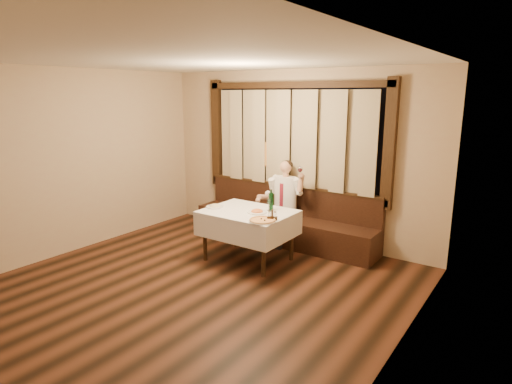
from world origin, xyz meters
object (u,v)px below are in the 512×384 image
Objects in this scene: pasta_cream at (215,205)px; cruet_caddy at (272,216)px; banquette at (284,223)px; seated_man at (283,196)px; pizza at (262,220)px; pasta_red at (257,210)px; green_bottle at (271,201)px; dining_table at (248,218)px.

cruet_caddy reaches higher than pasta_cream.
banquette is 12.33× the size of pasta_cream.
cruet_caddy is at bearing -65.82° from seated_man.
pasta_red is (-0.30, 0.31, 0.02)m from pizza.
pizza is at bearing -68.11° from green_bottle.
green_bottle is at bearing -72.81° from banquette.
pizza is 1.17× the size of green_bottle.
seated_man is (0.56, 1.05, 0.01)m from pasta_cream.
pizza is at bearing -139.27° from cruet_caddy.
seated_man reaches higher than pasta_red.
seated_man is (-0.44, 1.25, 0.03)m from pizza.
banquette is at bearing 65.11° from pasta_cream.
pasta_red is 0.27m from green_bottle.
green_bottle is at bearing 70.18° from pasta_red.
pasta_red is 0.70m from pasta_cream.
dining_table is 4.03× the size of green_bottle.
pasta_cream is at bearing -117.97° from seated_man.
dining_table is 0.56m from pasta_cream.
cruet_caddy is (0.37, -0.17, 0.01)m from pasta_red.
green_bottle is (0.78, 0.35, 0.10)m from pasta_cream.
seated_man is at bearing -71.54° from banquette.
dining_table is 0.93× the size of seated_man.
cruet_caddy is (0.28, -0.41, -0.08)m from green_bottle.
banquette reaches higher than pasta_red.
pizza is 1.01m from pasta_cream.
cruet_caddy is at bearing 64.80° from pizza.
cruet_caddy is at bearing -18.71° from dining_table.
dining_table is 8.65× the size of cruet_caddy.
seated_man reaches higher than dining_table.
pasta_cream is at bearing -167.37° from dining_table.
pasta_red is at bearing -2.29° from dining_table.
cruet_caddy is 0.11× the size of seated_man.
pizza reaches higher than dining_table.
pasta_cream is (-1.00, 0.20, 0.02)m from pizza.
seated_man reaches higher than pizza.
banquette is at bearing 108.46° from seated_man.
pasta_red reaches higher than pasta_cream.
cruet_caddy is at bearing -25.18° from pasta_red.
green_bottle is 0.23× the size of seated_man.
seated_man reaches higher than green_bottle.
banquette is 0.50m from seated_man.
seated_man is at bearing 109.18° from pizza.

